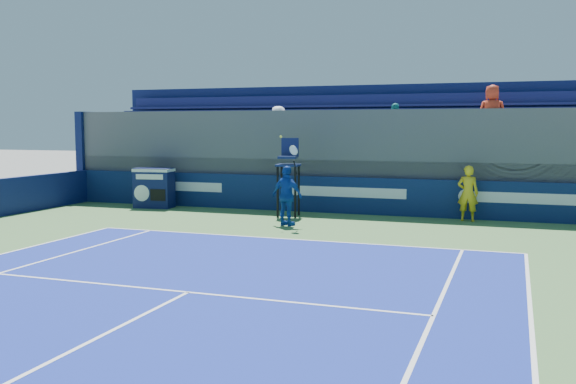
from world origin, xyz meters
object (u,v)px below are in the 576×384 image
(match_clock, at_px, (154,187))
(tennis_player, at_px, (287,196))
(ball_person, at_px, (468,193))
(umpire_chair, at_px, (289,168))

(match_clock, distance_m, tennis_player, 6.20)
(ball_person, bearing_deg, umpire_chair, 9.87)
(tennis_player, bearing_deg, match_clock, 158.23)
(match_clock, bearing_deg, tennis_player, -21.77)
(match_clock, xyz_separation_m, umpire_chair, (5.15, -0.46, 0.79))
(ball_person, distance_m, match_clock, 10.57)
(umpire_chair, distance_m, tennis_player, 2.04)
(match_clock, relative_size, umpire_chair, 0.56)
(ball_person, xyz_separation_m, match_clock, (-10.56, -0.33, -0.11))
(match_clock, height_order, tennis_player, tennis_player)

